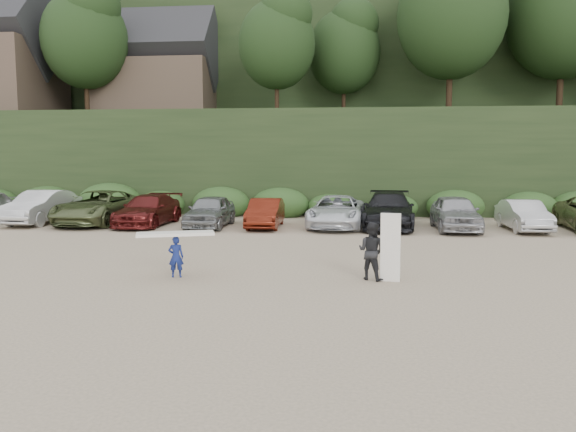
# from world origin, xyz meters

# --- Properties ---
(ground) EXTENTS (120.00, 120.00, 0.00)m
(ground) POSITION_xyz_m (0.00, 0.00, 0.00)
(ground) COLOR tan
(ground) RESTS_ON ground
(hillside_backdrop) EXTENTS (90.00, 41.50, 28.00)m
(hillside_backdrop) POSITION_xyz_m (-0.26, 35.93, 11.22)
(hillside_backdrop) COLOR black
(hillside_backdrop) RESTS_ON ground
(parked_cars) EXTENTS (39.64, 6.31, 1.65)m
(parked_cars) POSITION_xyz_m (1.27, 10.03, 0.77)
(parked_cars) COLOR #A3A3A7
(parked_cars) RESTS_ON ground
(child_surfer) EXTENTS (2.21, 1.25, 1.28)m
(child_surfer) POSITION_xyz_m (-3.10, -1.24, 0.87)
(child_surfer) COLOR navy
(child_surfer) RESTS_ON ground
(adult_surfer) EXTENTS (1.26, 0.90, 1.88)m
(adult_surfer) POSITION_xyz_m (2.38, -1.00, 0.81)
(adult_surfer) COLOR black
(adult_surfer) RESTS_ON ground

